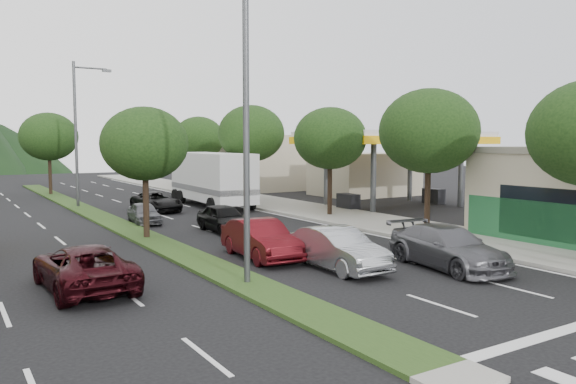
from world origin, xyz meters
TOP-DOWN VIEW (x-y plane):
  - ground at (0.00, 0.00)m, footprint 160.00×160.00m
  - sidewalk_right at (12.50, 25.00)m, footprint 5.00×90.00m
  - median at (0.00, 28.00)m, footprint 1.60×56.00m
  - gas_canopy at (19.00, 22.00)m, footprint 12.20×8.20m
  - bldg_right_far at (19.50, 44.00)m, footprint 10.00×16.00m
  - tree_r_b at (12.00, 12.00)m, footprint 4.80×4.80m
  - tree_r_c at (12.00, 20.00)m, footprint 4.40×4.40m
  - tree_r_d at (12.00, 30.00)m, footprint 5.00×5.00m
  - tree_r_e at (12.00, 40.00)m, footprint 4.60×4.60m
  - tree_med_near at (0.00, 18.00)m, footprint 4.00×4.00m
  - tree_med_far at (0.00, 44.00)m, footprint 4.80×4.80m
  - streetlight_near at (0.21, 8.00)m, footprint 2.60×0.25m
  - streetlight_mid at (0.21, 33.00)m, footprint 2.60×0.25m
  - sedan_silver at (3.78, 8.32)m, footprint 1.64×4.51m
  - suv_maroon at (-4.47, 10.20)m, footprint 2.47×5.07m
  - car_queue_a at (4.01, 18.08)m, footprint 1.73×4.13m
  - car_queue_b at (7.28, 6.40)m, footprint 2.75×5.41m
  - car_queue_c at (2.39, 11.40)m, footprint 1.92×4.66m
  - car_queue_d at (3.91, 28.08)m, footprint 2.44×4.76m
  - car_queue_e at (1.50, 23.08)m, footprint 1.73×3.61m
  - motorhome at (8.30, 29.09)m, footprint 3.56×9.97m

SIDE VIEW (x-z plane):
  - ground at x=0.00m, z-range 0.00..0.00m
  - median at x=0.00m, z-range 0.00..0.12m
  - sidewalk_right at x=12.50m, z-range 0.00..0.15m
  - car_queue_e at x=1.50m, z-range 0.00..1.19m
  - car_queue_d at x=3.91m, z-range 0.00..1.29m
  - suv_maroon at x=-4.47m, z-range 0.00..1.39m
  - car_queue_a at x=4.01m, z-range 0.00..1.40m
  - sedan_silver at x=3.78m, z-range 0.00..1.48m
  - car_queue_c at x=2.39m, z-range 0.00..1.50m
  - car_queue_b at x=7.28m, z-range 0.00..1.50m
  - motorhome at x=8.30m, z-range 0.12..3.90m
  - bldg_right_far at x=19.50m, z-range 0.00..5.20m
  - tree_med_near at x=0.00m, z-range 1.42..7.44m
  - gas_canopy at x=19.00m, z-range 2.02..7.27m
  - tree_r_c at x=12.00m, z-range 1.51..7.99m
  - tree_r_e at x=12.00m, z-range 1.54..8.25m
  - tree_med_far at x=0.00m, z-range 1.54..8.47m
  - tree_r_b at x=12.00m, z-range 1.57..8.50m
  - tree_r_d at x=12.00m, z-range 1.60..8.76m
  - streetlight_near at x=0.21m, z-range 0.58..10.58m
  - streetlight_mid at x=0.21m, z-range 0.58..10.58m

